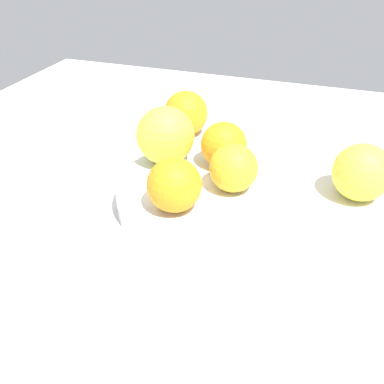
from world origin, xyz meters
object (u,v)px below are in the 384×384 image
Objects in this scene: orange_in_bowl_2 at (224,145)px; orange_in_bowl_3 at (174,185)px; orange_loose_1 at (362,172)px; orange_loose_0 at (186,113)px; fruit_bowl at (192,195)px; orange_in_bowl_1 at (165,136)px; orange_in_bowl_0 at (235,166)px; side_plate at (114,381)px.

orange_in_bowl_3 reaches higher than orange_in_bowl_2.
orange_in_bowl_3 is 0.81× the size of orange_loose_1.
orange_in_bowl_2 is 19.78cm from orange_loose_0.
orange_in_bowl_2 is 0.79× the size of orange_loose_1.
orange_in_bowl_3 is (11.70, -2.67, 0.07)cm from orange_in_bowl_2.
orange_loose_0 is at bearing -158.39° from fruit_bowl.
orange_in_bowl_1 reaches higher than fruit_bowl.
orange_in_bowl_0 is at bearing 141.23° from orange_in_bowl_3.
fruit_bowl is 2.49× the size of orange_in_bowl_1.
orange_in_bowl_2 is (-5.43, 2.64, 5.26)cm from fruit_bowl.
fruit_bowl is 3.10× the size of orange_in_bowl_3.
orange_in_bowl_1 reaches higher than orange_loose_0.
fruit_bowl is 23.15cm from orange_loose_1.
orange_loose_0 reaches higher than fruit_bowl.
side_plate is (27.04, -3.22, -6.69)cm from orange_in_bowl_0.
orange_in_bowl_1 is 26.98cm from orange_loose_1.
orange_in_bowl_2 is 12.00cm from orange_in_bowl_3.
orange_in_bowl_3 is (6.74, -5.41, 0.17)cm from orange_in_bowl_0.
fruit_bowl is 26.70cm from side_plate.
orange_in_bowl_1 is at bearing -153.32° from orange_in_bowl_3.
fruit_bowl is 23.14cm from orange_loose_0.
orange_in_bowl_1 is 32.28cm from side_plate.
orange_in_bowl_3 is (6.26, -0.02, 5.33)cm from fruit_bowl.
fruit_bowl is at bearing 179.77° from orange_in_bowl_3.
orange_in_bowl_2 reaches higher than side_plate.
orange_in_bowl_0 is 8.64cm from orange_in_bowl_3.
orange_in_bowl_0 reaches higher than orange_loose_1.
orange_in_bowl_2 is at bearing -151.03° from orange_in_bowl_0.
orange_in_bowl_2 reaches higher than fruit_bowl.
orange_in_bowl_2 is (-4.96, -2.75, 0.10)cm from orange_in_bowl_0.
orange_loose_1 is (-9.36, 15.47, -3.15)cm from orange_in_bowl_0.
side_plate is (48.00, 10.66, -3.48)cm from orange_loose_0.
orange_loose_0 is 0.98× the size of orange_loose_1.
orange_in_bowl_3 is 21.54cm from side_plate.
orange_in_bowl_1 is (-3.93, -5.15, 6.12)cm from fruit_bowl.
side_plate is at bearing 6.16° from orange_in_bowl_3.
orange_in_bowl_1 reaches higher than side_plate.
orange_in_bowl_1 is 7.98cm from orange_in_bowl_2.
orange_loose_1 reaches higher than fruit_bowl.
orange_in_bowl_0 is 0.95× the size of orange_in_bowl_3.
fruit_bowl is 2.51× the size of orange_loose_1.
orange_in_bowl_3 is at bearing -0.23° from fruit_bowl.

